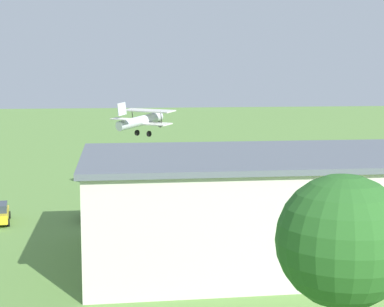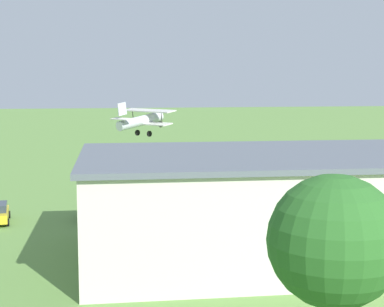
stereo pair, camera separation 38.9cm
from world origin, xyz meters
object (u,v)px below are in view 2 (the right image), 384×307
(biplane, at_px, (142,120))
(person_watching_takeoff, at_px, (111,200))
(hangar, at_px, (336,203))
(car_black, at_px, (93,208))
(tree_behind_hangar_right, at_px, (334,245))

(biplane, xyz_separation_m, person_watching_takeoff, (3.78, 8.09, -7.09))
(hangar, height_order, person_watching_takeoff, hangar)
(biplane, relative_size, person_watching_takeoff, 4.54)
(car_black, xyz_separation_m, tree_behind_hangar_right, (-7.19, 35.58, 6.21))
(hangar, bearing_deg, car_black, -39.37)
(car_black, bearing_deg, biplane, -114.10)
(biplane, bearing_deg, car_black, 65.90)
(person_watching_takeoff, bearing_deg, biplane, -115.07)
(hangar, distance_m, person_watching_takeoff, 23.49)
(biplane, xyz_separation_m, tree_behind_hangar_right, (-1.75, 47.73, -0.78))
(hangar, bearing_deg, person_watching_takeoff, -49.71)
(hangar, bearing_deg, tree_behind_hangar_right, 66.41)
(car_black, height_order, tree_behind_hangar_right, tree_behind_hangar_right)
(biplane, bearing_deg, tree_behind_hangar_right, 92.10)
(car_black, height_order, person_watching_takeoff, car_black)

